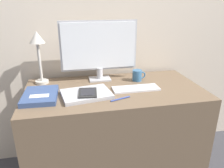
{
  "coord_description": "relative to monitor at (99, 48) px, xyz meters",
  "views": [
    {
      "loc": [
        -0.3,
        -1.17,
        1.3
      ],
      "look_at": [
        -0.03,
        0.14,
        0.79
      ],
      "focal_mm": 35.0,
      "sensor_mm": 36.0,
      "label": 1
    }
  ],
  "objects": [
    {
      "name": "pen",
      "position": [
        0.07,
        -0.38,
        -0.24
      ],
      "size": [
        0.13,
        0.05,
        0.01
      ],
      "color": "navy",
      "rests_on": "desk"
    },
    {
      "name": "desk",
      "position": [
        0.07,
        -0.2,
        -0.61
      ],
      "size": [
        1.22,
        0.63,
        0.73
      ],
      "color": "brown",
      "rests_on": "ground_plane"
    },
    {
      "name": "ereader",
      "position": [
        -0.12,
        -0.3,
        -0.22
      ],
      "size": [
        0.13,
        0.16,
        0.01
      ],
      "color": "black",
      "rests_on": "laptop"
    },
    {
      "name": "wall_back",
      "position": [
        0.07,
        0.17,
        0.23
      ],
      "size": [
        3.6,
        0.05,
        2.4
      ],
      "color": "beige",
      "rests_on": "ground_plane"
    },
    {
      "name": "notebook",
      "position": [
        -0.41,
        -0.26,
        -0.23
      ],
      "size": [
        0.22,
        0.28,
        0.03
      ],
      "color": "#334775",
      "rests_on": "desk"
    },
    {
      "name": "desk_lamp",
      "position": [
        -0.43,
        0.01,
        0.03
      ],
      "size": [
        0.11,
        0.11,
        0.38
      ],
      "color": "#BCB7AD",
      "rests_on": "desk"
    },
    {
      "name": "monitor",
      "position": [
        0.0,
        0.0,
        0.0
      ],
      "size": [
        0.57,
        0.11,
        0.44
      ],
      "color": "#B7B7BC",
      "rests_on": "desk"
    },
    {
      "name": "coffee_mug",
      "position": [
        0.28,
        -0.08,
        -0.2
      ],
      "size": [
        0.1,
        0.07,
        0.08
      ],
      "color": "#336089",
      "rests_on": "desk"
    },
    {
      "name": "laptop",
      "position": [
        -0.13,
        -0.29,
        -0.23
      ],
      "size": [
        0.34,
        0.27,
        0.02
      ],
      "color": "#A3A3A8",
      "rests_on": "desk"
    },
    {
      "name": "keyboard",
      "position": [
        0.21,
        -0.25,
        -0.24
      ],
      "size": [
        0.32,
        0.11,
        0.01
      ],
      "color": "silver",
      "rests_on": "desk"
    }
  ]
}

